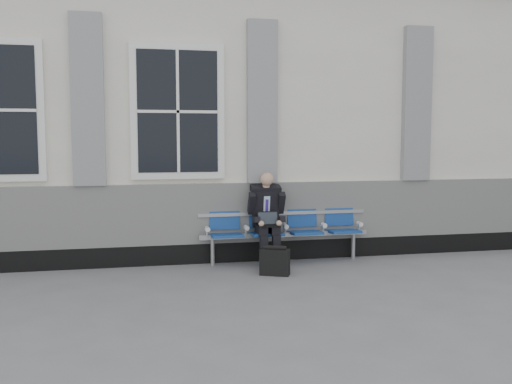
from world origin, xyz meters
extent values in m
plane|color=slate|center=(0.00, 0.00, 0.00)|extent=(70.00, 70.00, 0.00)
cube|color=white|center=(0.00, 3.50, 2.10)|extent=(14.00, 4.00, 4.20)
cube|color=black|center=(0.00, 1.47, 0.15)|extent=(14.00, 0.10, 0.30)
cube|color=silver|center=(0.00, 1.46, 0.75)|extent=(14.00, 0.08, 0.90)
cube|color=gray|center=(-0.90, 1.44, 2.40)|extent=(0.45, 0.14, 2.40)
cube|color=gray|center=(1.60, 1.44, 2.40)|extent=(0.45, 0.14, 2.40)
cube|color=gray|center=(4.10, 1.44, 2.40)|extent=(0.45, 0.14, 2.40)
cube|color=white|center=(0.35, 1.46, 2.25)|extent=(1.35, 0.10, 1.95)
cube|color=black|center=(0.35, 1.41, 2.25)|extent=(1.15, 0.02, 1.75)
cube|color=#9EA0A3|center=(1.92, 1.30, 0.42)|extent=(2.60, 0.07, 0.07)
cube|color=#9EA0A3|center=(1.92, 1.42, 0.73)|extent=(2.60, 0.05, 0.05)
cylinder|color=#9EA0A3|center=(0.82, 1.30, 0.20)|extent=(0.06, 0.06, 0.39)
cylinder|color=#9EA0A3|center=(3.02, 1.30, 0.20)|extent=(0.06, 0.06, 0.39)
cube|color=navy|center=(1.02, 1.22, 0.45)|extent=(0.46, 0.42, 0.07)
cube|color=navy|center=(1.02, 1.43, 0.71)|extent=(0.46, 0.10, 0.40)
cube|color=navy|center=(1.62, 1.22, 0.45)|extent=(0.46, 0.42, 0.07)
cube|color=navy|center=(1.62, 1.43, 0.71)|extent=(0.46, 0.10, 0.40)
cube|color=navy|center=(2.22, 1.22, 0.45)|extent=(0.46, 0.42, 0.07)
cube|color=navy|center=(2.22, 1.43, 0.71)|extent=(0.46, 0.10, 0.40)
cube|color=navy|center=(2.82, 1.22, 0.45)|extent=(0.46, 0.42, 0.07)
cube|color=navy|center=(2.82, 1.43, 0.71)|extent=(0.46, 0.10, 0.40)
cylinder|color=white|center=(0.74, 1.25, 0.55)|extent=(0.07, 0.12, 0.07)
cylinder|color=white|center=(1.32, 1.25, 0.55)|extent=(0.07, 0.12, 0.07)
cylinder|color=white|center=(1.92, 1.25, 0.55)|extent=(0.07, 0.12, 0.07)
cylinder|color=white|center=(2.52, 1.25, 0.55)|extent=(0.07, 0.12, 0.07)
cylinder|color=white|center=(3.10, 1.25, 0.55)|extent=(0.07, 0.12, 0.07)
cube|color=black|center=(1.51, 0.88, 0.04)|extent=(0.11, 0.24, 0.08)
cube|color=black|center=(1.70, 0.87, 0.04)|extent=(0.11, 0.24, 0.08)
cube|color=black|center=(1.52, 0.94, 0.25)|extent=(0.12, 0.12, 0.47)
cube|color=black|center=(1.70, 0.93, 0.25)|extent=(0.12, 0.12, 0.47)
cube|color=black|center=(1.52, 1.14, 0.53)|extent=(0.15, 0.42, 0.13)
cube|color=black|center=(1.71, 1.13, 0.53)|extent=(0.15, 0.42, 0.13)
cube|color=black|center=(1.62, 1.32, 0.84)|extent=(0.40, 0.33, 0.58)
cube|color=#B6D9F0|center=(1.62, 1.21, 0.86)|extent=(0.10, 0.09, 0.33)
cube|color=#41219B|center=(1.62, 1.20, 0.84)|extent=(0.04, 0.07, 0.27)
cube|color=black|center=(1.62, 1.29, 1.11)|extent=(0.45, 0.24, 0.13)
cylinder|color=tan|center=(1.62, 1.24, 1.18)|extent=(0.10, 0.10, 0.09)
sphere|color=tan|center=(1.62, 1.19, 1.27)|extent=(0.19, 0.19, 0.19)
cube|color=black|center=(1.40, 1.24, 0.91)|extent=(0.10, 0.27, 0.34)
cube|color=black|center=(1.84, 1.22, 0.91)|extent=(0.10, 0.27, 0.34)
cube|color=black|center=(1.43, 1.07, 0.69)|extent=(0.09, 0.29, 0.13)
cube|color=black|center=(1.80, 1.05, 0.69)|extent=(0.09, 0.29, 0.13)
sphere|color=tan|center=(1.48, 0.94, 0.65)|extent=(0.08, 0.08, 0.08)
sphere|color=tan|center=(1.74, 0.93, 0.65)|extent=(0.08, 0.08, 0.08)
cube|color=black|center=(1.61, 1.01, 0.61)|extent=(0.31, 0.22, 0.02)
cube|color=black|center=(1.62, 1.11, 0.70)|extent=(0.31, 0.10, 0.20)
cube|color=black|center=(1.61, 1.10, 0.70)|extent=(0.28, 0.08, 0.17)
cube|color=black|center=(1.58, 0.53, 0.18)|extent=(0.43, 0.32, 0.36)
cylinder|color=black|center=(1.58, 0.53, 0.38)|extent=(0.31, 0.19, 0.06)
camera|label=1|loc=(-0.25, -6.92, 1.90)|focal=40.00mm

